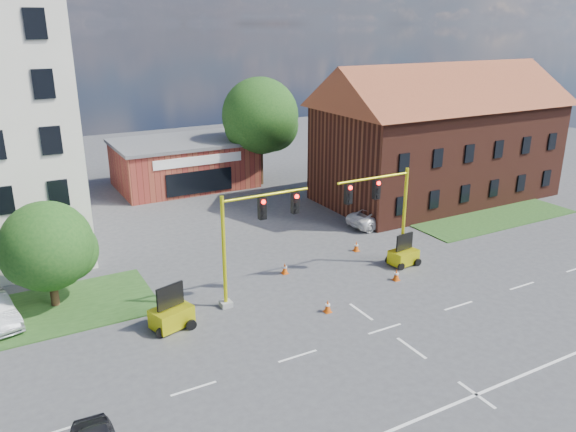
% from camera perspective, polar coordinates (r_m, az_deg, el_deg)
% --- Properties ---
extents(ground, '(120.00, 120.00, 0.00)m').
position_cam_1_polar(ground, '(28.89, 9.80, -11.23)').
color(ground, '#424245').
rests_on(ground, ground).
extents(grass_verge_ne, '(14.00, 4.00, 0.08)m').
position_cam_1_polar(grass_verge_ne, '(46.52, 20.41, -0.25)').
color(grass_verge_ne, '#244A1B').
rests_on(grass_verge_ne, ground).
extents(lane_markings, '(60.00, 36.00, 0.01)m').
position_cam_1_polar(lane_markings, '(26.99, 13.85, -13.88)').
color(lane_markings, white).
rests_on(lane_markings, ground).
extents(brick_shop, '(12.40, 8.40, 4.30)m').
position_cam_1_polar(brick_shop, '(53.17, -10.54, 5.32)').
color(brick_shop, maroon).
rests_on(brick_shop, ground).
extents(townhouse_row, '(21.00, 11.00, 11.50)m').
position_cam_1_polar(townhouse_row, '(49.73, 15.13, 8.50)').
color(townhouse_row, '#4B2016').
rests_on(townhouse_row, ground).
extents(tree_large, '(7.35, 7.00, 9.94)m').
position_cam_1_polar(tree_large, '(52.30, -2.53, 9.88)').
color(tree_large, '#382214').
rests_on(tree_large, ground).
extents(tree_nw_front, '(4.96, 4.73, 5.83)m').
position_cam_1_polar(tree_nw_front, '(31.84, -22.83, -2.95)').
color(tree_nw_front, '#382214').
rests_on(tree_nw_front, ground).
extents(signal_mast_west, '(5.30, 0.60, 6.20)m').
position_cam_1_polar(signal_mast_west, '(29.70, -3.65, -1.73)').
color(signal_mast_west, gray).
rests_on(signal_mast_west, ground).
extents(signal_mast_east, '(5.30, 0.60, 6.20)m').
position_cam_1_polar(signal_mast_east, '(34.10, 9.68, 0.79)').
color(signal_mast_east, gray).
rests_on(signal_mast_east, ground).
extents(trailer_west, '(2.24, 1.81, 2.22)m').
position_cam_1_polar(trailer_west, '(28.87, -11.75, -9.81)').
color(trailer_west, yellow).
rests_on(trailer_west, ground).
extents(trailer_east, '(1.85, 1.35, 1.97)m').
position_cam_1_polar(trailer_east, '(36.03, 11.65, -3.94)').
color(trailer_east, yellow).
rests_on(trailer_east, ground).
extents(cone_a, '(0.40, 0.40, 0.70)m').
position_cam_1_polar(cone_a, '(29.91, 4.05, -9.13)').
color(cone_a, '#E7550C').
rests_on(cone_a, ground).
extents(cone_b, '(0.40, 0.40, 0.70)m').
position_cam_1_polar(cone_b, '(34.17, -0.32, -5.34)').
color(cone_b, '#E7550C').
rests_on(cone_b, ground).
extents(cone_c, '(0.40, 0.40, 0.70)m').
position_cam_1_polar(cone_c, '(33.91, 10.94, -5.90)').
color(cone_c, '#E7550C').
rests_on(cone_c, ground).
extents(cone_d, '(0.40, 0.40, 0.70)m').
position_cam_1_polar(cone_d, '(37.74, 6.95, -3.06)').
color(cone_d, '#E7550C').
rests_on(cone_d, ground).
extents(pickup_white, '(5.04, 2.68, 1.35)m').
position_cam_1_polar(pickup_white, '(42.70, 9.11, -0.04)').
color(pickup_white, white).
rests_on(pickup_white, ground).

